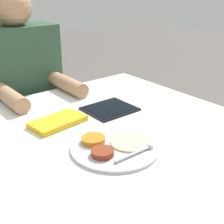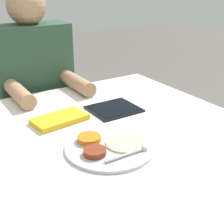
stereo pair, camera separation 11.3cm
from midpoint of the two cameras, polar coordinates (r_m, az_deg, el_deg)
name	(u,v)px [view 1 (the left image)]	position (r m, az deg, el deg)	size (l,w,h in m)	color
dining_table	(105,215)	(1.30, -3.88, -18.35)	(1.12, 1.09, 0.71)	silver
thali_tray	(114,147)	(1.01, -2.92, -6.44)	(0.29, 0.29, 0.03)	#B7BABF
red_notebook	(58,122)	(1.20, -12.55, -1.86)	(0.22, 0.14, 0.02)	silver
tablet_device	(110,109)	(1.30, -2.90, 0.53)	(0.20, 0.18, 0.01)	black
person_diner	(25,112)	(1.73, -17.48, -0.11)	(0.38, 0.47, 1.19)	black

